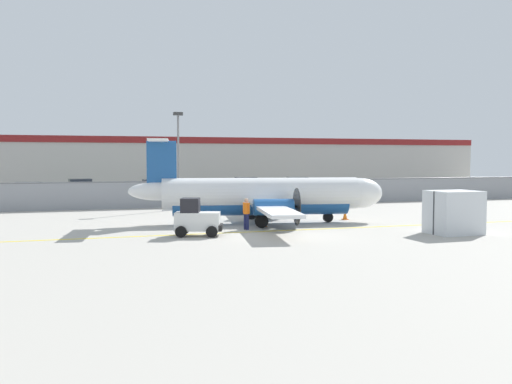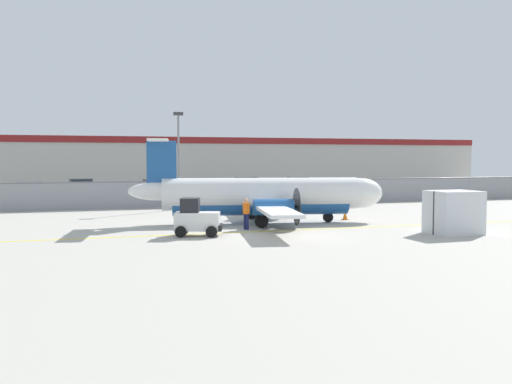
# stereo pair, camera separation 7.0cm
# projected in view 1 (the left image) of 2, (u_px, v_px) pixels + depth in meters

# --- Properties ---
(ground_plane) EXTENTS (140.00, 140.00, 0.01)m
(ground_plane) POSITION_uv_depth(u_px,v_px,m) (268.00, 231.00, 30.10)
(ground_plane) COLOR #ADA89E
(perimeter_fence) EXTENTS (98.00, 0.10, 2.10)m
(perimeter_fence) POSITION_uv_depth(u_px,v_px,m) (204.00, 193.00, 45.27)
(perimeter_fence) COLOR gray
(perimeter_fence) RESTS_ON ground
(parking_lot_strip) EXTENTS (98.00, 17.00, 0.12)m
(parking_lot_strip) POSITION_uv_depth(u_px,v_px,m) (179.00, 197.00, 56.29)
(parking_lot_strip) COLOR #38383A
(parking_lot_strip) RESTS_ON ground
(background_building) EXTENTS (91.00, 8.10, 6.50)m
(background_building) POSITION_uv_depth(u_px,v_px,m) (155.00, 163.00, 73.70)
(background_building) COLOR beige
(background_building) RESTS_ON ground
(commuter_airplane) EXTENTS (15.17, 16.04, 4.92)m
(commuter_airplane) POSITION_uv_depth(u_px,v_px,m) (266.00, 196.00, 33.72)
(commuter_airplane) COLOR white
(commuter_airplane) RESTS_ON ground
(baggage_tug) EXTENTS (2.55, 1.94, 1.88)m
(baggage_tug) POSITION_uv_depth(u_px,v_px,m) (197.00, 219.00, 28.25)
(baggage_tug) COLOR silver
(baggage_tug) RESTS_ON ground
(ground_crew_worker) EXTENTS (0.44, 0.54, 1.70)m
(ground_crew_worker) POSITION_uv_depth(u_px,v_px,m) (246.00, 212.00, 30.73)
(ground_crew_worker) COLOR #191E4C
(ground_crew_worker) RESTS_ON ground
(cargo_container) EXTENTS (2.45, 2.06, 2.20)m
(cargo_container) POSITION_uv_depth(u_px,v_px,m) (454.00, 212.00, 29.02)
(cargo_container) COLOR silver
(cargo_container) RESTS_ON ground
(traffic_cone_near_left) EXTENTS (0.36, 0.36, 0.64)m
(traffic_cone_near_left) POSITION_uv_depth(u_px,v_px,m) (345.00, 215.00, 35.75)
(traffic_cone_near_left) COLOR orange
(traffic_cone_near_left) RESTS_ON ground
(traffic_cone_near_right) EXTENTS (0.36, 0.36, 0.64)m
(traffic_cone_near_right) POSITION_uv_depth(u_px,v_px,m) (263.00, 221.00, 32.12)
(traffic_cone_near_right) COLOR orange
(traffic_cone_near_right) RESTS_ON ground
(parked_car_0) EXTENTS (4.23, 2.07, 1.58)m
(parked_car_0) POSITION_uv_depth(u_px,v_px,m) (30.00, 191.00, 51.24)
(parked_car_0) COLOR gray
(parked_car_0) RESTS_ON parking_lot_strip
(parked_car_1) EXTENTS (4.39, 2.45, 1.58)m
(parked_car_1) POSITION_uv_depth(u_px,v_px,m) (79.00, 187.00, 59.38)
(parked_car_1) COLOR #19662D
(parked_car_1) RESTS_ON parking_lot_strip
(parked_car_2) EXTENTS (4.36, 2.37, 1.58)m
(parked_car_2) POSITION_uv_depth(u_px,v_px,m) (153.00, 187.00, 58.22)
(parked_car_2) COLOR #19662D
(parked_car_2) RESTS_ON parking_lot_strip
(parked_car_3) EXTENTS (4.32, 2.26, 1.58)m
(parked_car_3) POSITION_uv_depth(u_px,v_px,m) (209.00, 191.00, 52.09)
(parked_car_3) COLOR gray
(parked_car_3) RESTS_ON parking_lot_strip
(parked_car_4) EXTENTS (4.33, 2.27, 1.58)m
(parked_car_4) POSITION_uv_depth(u_px,v_px,m) (245.00, 184.00, 64.42)
(parked_car_4) COLOR black
(parked_car_4) RESTS_ON parking_lot_strip
(parked_car_5) EXTENTS (4.39, 2.43, 1.58)m
(parked_car_5) POSITION_uv_depth(u_px,v_px,m) (298.00, 184.00, 64.81)
(parked_car_5) COLOR #B28C19
(parked_car_5) RESTS_ON parking_lot_strip
(apron_light_pole) EXTENTS (0.70, 0.30, 7.27)m
(apron_light_pole) POSITION_uv_depth(u_px,v_px,m) (178.00, 152.00, 42.44)
(apron_light_pole) COLOR slate
(apron_light_pole) RESTS_ON ground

